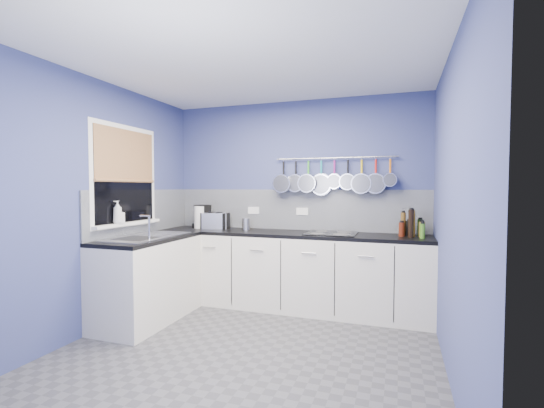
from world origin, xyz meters
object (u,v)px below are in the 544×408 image
Objects in this scene: coffee_maker at (202,216)px; hob at (331,233)px; paper_towel at (199,217)px; soap_bottle_a at (118,212)px; soap_bottle_b at (119,215)px; toaster at (215,221)px; canister at (246,224)px.

hob is (1.71, -0.10, -0.14)m from coffee_maker.
paper_towel is at bearing 178.81° from hob.
soap_bottle_a reaches higher than soap_bottle_b.
toaster is at bearing 64.93° from soap_bottle_a.
soap_bottle_a is at bearing -86.23° from coffee_maker.
toaster is (0.53, 1.14, -0.17)m from soap_bottle_a.
coffee_maker reaches higher than toaster.
toaster is (0.21, 0.04, -0.04)m from paper_towel.
soap_bottle_a is 0.43× the size of hob.
soap_bottle_a reaches higher than canister.
soap_bottle_a is 1.39× the size of soap_bottle_b.
toaster is at bearing 12.36° from coffee_maker.
soap_bottle_b is at bearing -106.82° from paper_towel.
soap_bottle_a reaches higher than hob.
soap_bottle_b is (0.00, 0.03, -0.03)m from soap_bottle_a.
canister is (0.96, 1.14, -0.20)m from soap_bottle_a.
paper_towel is at bearing 174.69° from toaster.
soap_bottle_a is 1.68× the size of canister.
soap_bottle_b is 0.60× the size of paper_towel.
canister reaches higher than hob.
hob is at bearing -4.05° from canister.
paper_towel is 0.64m from canister.
hob is at bearing 27.02° from soap_bottle_b.
paper_towel is at bearing -72.71° from coffee_maker.
toaster is at bearing -179.93° from canister.
toaster is at bearing 64.44° from soap_bottle_b.
toaster reaches higher than canister.
hob is (2.04, 1.07, -0.26)m from soap_bottle_a.
soap_bottle_b is at bearing 90.00° from soap_bottle_a.
soap_bottle_b reaches higher than paper_towel.
canister is at bearing -16.16° from toaster.
soap_bottle_a is 0.04m from soap_bottle_b.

